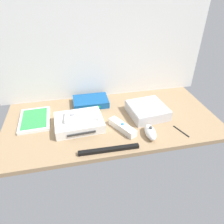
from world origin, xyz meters
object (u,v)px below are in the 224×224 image
at_px(remote_nunchuk, 150,132).
at_px(remote_classic_pad, 82,116).
at_px(sensor_bar, 109,150).
at_px(game_console, 79,122).
at_px(game_case, 35,120).
at_px(network_router, 91,102).
at_px(remote_wand, 122,127).
at_px(mini_computer, 147,110).
at_px(stylus_pen, 181,131).

relative_size(remote_nunchuk, remote_classic_pad, 0.68).
bearing_deg(sensor_bar, game_console, 120.07).
bearing_deg(game_case, game_console, -25.05).
xyz_separation_m(remote_nunchuk, remote_classic_pad, (-0.28, 0.13, 0.03)).
distance_m(network_router, remote_nunchuk, 0.38).
relative_size(game_console, remote_wand, 1.48).
relative_size(mini_computer, remote_wand, 1.27).
relative_size(remote_classic_pad, stylus_pen, 1.69).
relative_size(network_router, remote_classic_pad, 1.19).
bearing_deg(game_case, stylus_pen, -20.81).
relative_size(remote_nunchuk, stylus_pen, 1.15).
bearing_deg(remote_classic_pad, game_case, 164.44).
bearing_deg(game_console, sensor_bar, -64.32).
distance_m(remote_classic_pad, stylus_pen, 0.44).
height_order(game_console, remote_classic_pad, remote_classic_pad).
xyz_separation_m(game_console, remote_nunchuk, (0.29, -0.13, -0.00)).
bearing_deg(game_console, remote_wand, -22.61).
bearing_deg(network_router, remote_nunchuk, -55.44).
bearing_deg(stylus_pen, remote_wand, 165.37).
height_order(remote_wand, remote_classic_pad, remote_classic_pad).
distance_m(network_router, remote_classic_pad, 0.19).
xyz_separation_m(mini_computer, game_case, (-0.53, 0.06, -0.02)).
xyz_separation_m(game_console, sensor_bar, (0.10, -0.18, -0.01)).
xyz_separation_m(network_router, remote_wand, (0.11, -0.25, -0.00)).
distance_m(mini_computer, game_case, 0.54).
height_order(game_console, game_case, game_console).
height_order(mini_computer, remote_wand, mini_computer).
height_order(remote_wand, remote_nunchuk, remote_nunchuk).
distance_m(remote_nunchuk, stylus_pen, 0.15).
bearing_deg(game_console, mini_computer, 1.70).
bearing_deg(remote_wand, network_router, 85.95).
relative_size(remote_wand, remote_nunchuk, 1.43).
height_order(remote_classic_pad, sensor_bar, remote_classic_pad).
bearing_deg(mini_computer, sensor_bar, -137.74).
height_order(remote_nunchuk, remote_classic_pad, remote_classic_pad).
xyz_separation_m(network_router, stylus_pen, (0.36, -0.31, -0.01)).
xyz_separation_m(game_console, mini_computer, (0.33, 0.03, 0.00)).
bearing_deg(game_console, game_case, 153.86).
distance_m(network_router, stylus_pen, 0.48).
xyz_separation_m(remote_classic_pad, sensor_bar, (0.09, -0.18, -0.05)).
height_order(game_console, sensor_bar, game_console).
relative_size(mini_computer, stylus_pen, 2.09).
xyz_separation_m(game_case, stylus_pen, (0.64, -0.22, -0.00)).
bearing_deg(mini_computer, remote_nunchuk, -105.17).
distance_m(game_case, remote_classic_pad, 0.24).
distance_m(game_console, network_router, 0.19).
bearing_deg(remote_nunchuk, remote_wand, 153.26).
bearing_deg(mini_computer, game_console, -175.17).
height_order(game_case, network_router, network_router).
bearing_deg(network_router, game_case, -161.43).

